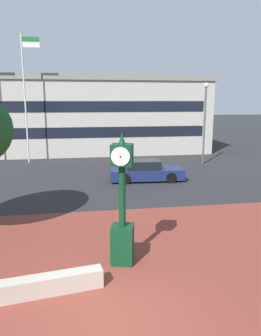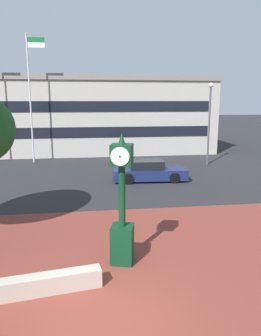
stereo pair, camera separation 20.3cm
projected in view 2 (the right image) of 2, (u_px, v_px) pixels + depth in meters
The scene contains 8 objects.
ground_plane at pixel (105, 320), 7.32m from camera, with size 200.00×200.00×0.00m, color #262628.
plaza_brick_paving at pixel (101, 279), 9.00m from camera, with size 44.00×11.46×0.01m, color brown.
planter_wall at pixel (39, 285), 8.28m from camera, with size 3.20×0.40×0.50m, color #ADA393.
street_clock at pixel (122, 213), 9.65m from camera, with size 0.80×0.80×3.97m.
car_street_mid at pixel (149, 171), 20.06m from camera, with size 4.55×2.09×1.28m.
flagpole_secondary at pixel (31, 92), 24.89m from camera, with size 1.38×0.14×9.76m.
civic_building at pixel (101, 113), 34.54m from camera, with size 20.68×14.42×7.03m.
street_lamp_post at pixel (210, 115), 24.43m from camera, with size 0.36×0.36×6.14m.
Camera 2 is at (-0.32, -6.48, 4.87)m, focal length 34.73 mm.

